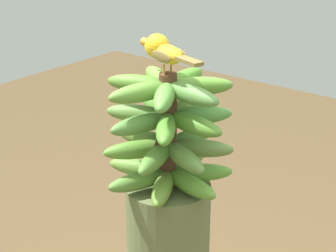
% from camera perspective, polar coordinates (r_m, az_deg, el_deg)
% --- Properties ---
extents(banana_bunch, '(0.30, 0.30, 0.27)m').
position_cam_1_polar(banana_bunch, '(1.25, -0.01, -0.57)').
color(banana_bunch, '#4C2D1E').
rests_on(banana_bunch, banana_tree).
extents(perched_bird, '(0.19, 0.08, 0.08)m').
position_cam_1_polar(perched_bird, '(1.20, -0.50, 7.64)').
color(perched_bird, '#C68933').
rests_on(perched_bird, banana_bunch).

